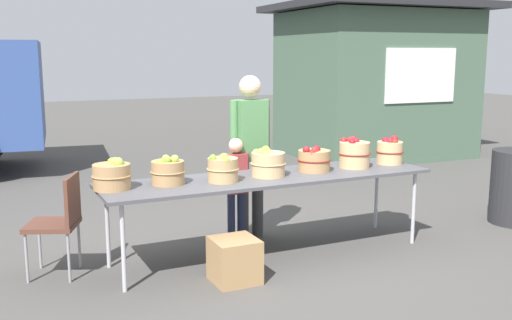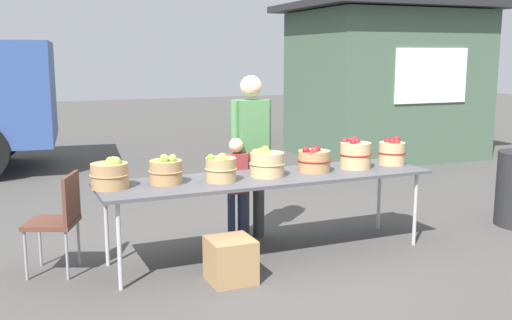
% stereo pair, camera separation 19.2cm
% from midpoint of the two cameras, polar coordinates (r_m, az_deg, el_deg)
% --- Properties ---
extents(ground_plane, '(40.00, 40.00, 0.00)m').
position_cam_midpoint_polar(ground_plane, '(5.62, 0.33, -9.05)').
color(ground_plane, '#474442').
extents(market_table, '(3.10, 0.76, 0.75)m').
position_cam_midpoint_polar(market_table, '(5.43, 0.34, -1.89)').
color(market_table, '#4C4C51').
rests_on(market_table, ground).
extents(apple_basket_green_0, '(0.33, 0.33, 0.27)m').
position_cam_midpoint_polar(apple_basket_green_0, '(5.04, -14.71, -1.45)').
color(apple_basket_green_0, '#A87F51').
rests_on(apple_basket_green_0, market_table).
extents(apple_basket_green_1, '(0.30, 0.30, 0.26)m').
position_cam_midpoint_polar(apple_basket_green_1, '(5.13, -9.53, -1.06)').
color(apple_basket_green_1, '#A87F51').
rests_on(apple_basket_green_1, market_table).
extents(apple_basket_green_2, '(0.29, 0.29, 0.25)m').
position_cam_midpoint_polar(apple_basket_green_2, '(5.17, -4.26, -0.83)').
color(apple_basket_green_2, tan).
rests_on(apple_basket_green_2, market_table).
extents(apple_basket_green_3, '(0.33, 0.33, 0.27)m').
position_cam_midpoint_polar(apple_basket_green_3, '(5.40, 0.13, -0.30)').
color(apple_basket_green_3, tan).
rests_on(apple_basket_green_3, market_table).
extents(apple_basket_red_0, '(0.32, 0.32, 0.25)m').
position_cam_midpoint_polar(apple_basket_red_0, '(5.64, 4.62, -0.00)').
color(apple_basket_red_0, '#A87F51').
rests_on(apple_basket_red_0, market_table).
extents(apple_basket_red_1, '(0.32, 0.32, 0.30)m').
position_cam_midpoint_polar(apple_basket_red_1, '(5.88, 8.49, 0.62)').
color(apple_basket_red_1, tan).
rests_on(apple_basket_red_1, market_table).
extents(apple_basket_red_2, '(0.28, 0.28, 0.29)m').
position_cam_midpoint_polar(apple_basket_red_2, '(6.15, 11.86, 0.83)').
color(apple_basket_red_2, tan).
rests_on(apple_basket_red_2, market_table).
extents(vendor_adult, '(0.43, 0.23, 1.64)m').
position_cam_midpoint_polar(vendor_adult, '(5.92, -1.49, 1.58)').
color(vendor_adult, '#3F3F3F').
rests_on(vendor_adult, ground).
extents(child_customer, '(0.28, 0.15, 1.05)m').
position_cam_midpoint_polar(child_customer, '(5.78, -2.89, -2.16)').
color(child_customer, '#262D4C').
rests_on(child_customer, ground).
extents(food_kiosk, '(3.61, 3.04, 2.74)m').
position_cam_midpoint_polar(food_kiosk, '(11.24, 10.80, 7.58)').
color(food_kiosk, '#47604C').
rests_on(food_kiosk, ground).
extents(folding_chair, '(0.52, 0.52, 0.86)m').
position_cam_midpoint_polar(folding_chair, '(5.27, -19.27, -5.18)').
color(folding_chair, brown).
rests_on(folding_chair, ground).
extents(produce_crate, '(0.36, 0.36, 0.36)m').
position_cam_midpoint_polar(produce_crate, '(4.94, -3.20, -9.58)').
color(produce_crate, '#A87F51').
rests_on(produce_crate, ground).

